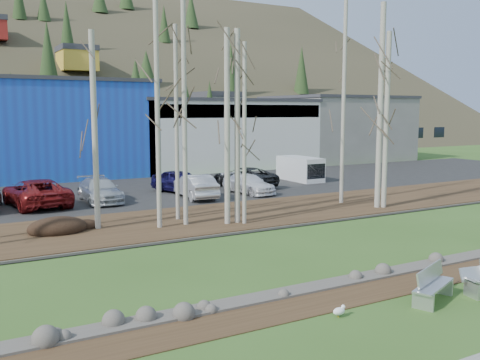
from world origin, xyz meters
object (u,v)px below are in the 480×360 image
car_2 (34,193)px  car_6 (244,177)px  seagull (339,311)px  van_white (301,169)px  car_9 (39,193)px  bench_intact (432,284)px  car_3 (100,190)px  car_4 (181,181)px  car_7 (249,184)px  car_5 (195,186)px

car_2 → car_6: size_ratio=1.08×
seagull → van_white: (15.50, 23.28, 0.89)m
car_9 → bench_intact: bearing=102.8°
bench_intact → car_3: car_3 is taller
bench_intact → car_4: size_ratio=0.46×
car_7 → van_white: (6.95, 3.65, 0.29)m
car_2 → car_7: car_2 is taller
van_white → car_9: bearing=-174.5°
car_4 → car_9: size_ratio=0.80×
car_3 → car_7: car_3 is taller
car_2 → van_white: bearing=178.4°
car_6 → bench_intact: bearing=57.4°
car_6 → car_9: bearing=-13.2°
van_white → car_6: bearing=-170.4°
car_4 → car_6: (5.03, 0.18, -0.04)m
car_2 → car_7: bearing=165.4°
car_3 → car_6: (10.73, 1.14, 0.01)m
bench_intact → car_3: 21.96m
bench_intact → car_9: size_ratio=0.37×
seagull → car_9: bearing=96.2°
seagull → van_white: 27.98m
car_2 → car_3: (3.72, -0.30, -0.07)m
car_2 → seagull: bearing=95.7°
seagull → car_7: 21.42m
car_2 → bench_intact: bearing=103.4°
car_5 → car_7: bearing=-175.2°
car_3 → car_4: bearing=10.4°
car_4 → bench_intact: bearing=-114.4°
car_2 → car_6: (14.45, 0.84, -0.06)m
bench_intact → car_6: 23.60m
car_3 → car_5: size_ratio=1.07×
bench_intact → car_3: (-4.24, 21.54, 0.35)m
bench_intact → car_2: car_2 is taller
seagull → car_4: size_ratio=0.10×
car_3 → seagull: bearing=-86.5°
car_2 → car_6: 14.48m
car_2 → car_3: 3.74m
bench_intact → car_7: size_ratio=0.48×
car_5 → seagull: bearing=81.5°
car_2 → car_7: 13.41m
car_6 → car_4: bearing=-14.6°
bench_intact → car_3: size_ratio=0.43×
car_6 → car_9: (-14.21, -0.84, 0.06)m
car_4 → car_7: size_ratio=1.03×
car_3 → car_4: size_ratio=1.09×
car_6 → car_5: bearing=11.4°
car_5 → car_7: (3.91, 0.00, -0.12)m
car_2 → car_9: bearing=173.3°
car_3 → van_white: bearing=8.0°
car_2 → car_3: size_ratio=1.15×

